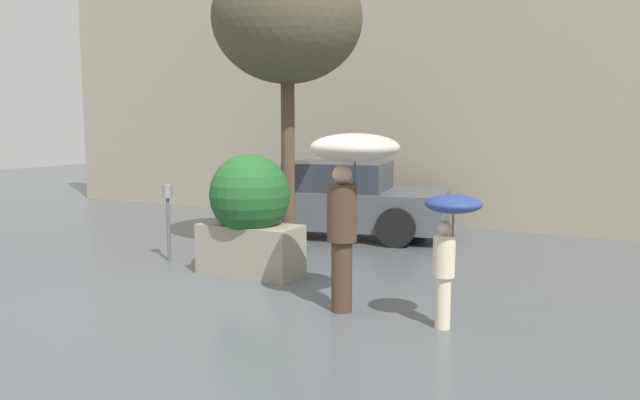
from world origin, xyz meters
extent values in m
plane|color=#51565B|center=(0.00, 0.00, 0.00)|extent=(40.00, 40.00, 0.00)
cube|color=#9E937F|center=(0.00, 6.50, 3.00)|extent=(18.00, 0.30, 6.00)
cube|color=gray|center=(-0.32, 1.29, 0.35)|extent=(1.40, 0.65, 0.69)
sphere|color=#1E5123|center=(-0.32, 1.29, 1.11)|extent=(1.10, 1.10, 1.10)
cylinder|color=#473323|center=(1.51, 0.35, 0.40)|extent=(0.23, 0.23, 0.79)
cylinder|color=#473323|center=(1.51, 0.35, 1.10)|extent=(0.33, 0.33, 0.63)
sphere|color=tan|center=(1.51, 0.35, 1.52)|extent=(0.21, 0.21, 0.21)
cylinder|color=#4C4C51|center=(1.61, 0.46, 1.47)|extent=(0.02, 0.02, 0.68)
ellipsoid|color=beige|center=(1.61, 0.46, 1.81)|extent=(0.98, 0.98, 0.31)
cylinder|color=beige|center=(2.67, 0.30, 0.27)|extent=(0.16, 0.16, 0.54)
cylinder|color=beige|center=(2.67, 0.30, 0.75)|extent=(0.22, 0.22, 0.43)
sphere|color=beige|center=(2.67, 0.30, 1.04)|extent=(0.15, 0.15, 0.15)
cylinder|color=#4C4C51|center=(2.76, 0.26, 1.03)|extent=(0.02, 0.02, 0.52)
ellipsoid|color=navy|center=(2.76, 0.26, 1.29)|extent=(0.56, 0.56, 0.18)
cube|color=#4C5156|center=(-0.54, 4.59, 0.51)|extent=(4.15, 2.42, 0.66)
cube|color=#2D333D|center=(-0.54, 4.59, 1.10)|extent=(2.00, 1.77, 0.51)
cylinder|color=black|center=(-1.57, 3.51, 0.33)|extent=(0.69, 0.34, 0.67)
cylinder|color=black|center=(-1.89, 5.21, 0.33)|extent=(0.69, 0.34, 0.67)
cylinder|color=black|center=(0.81, 3.96, 0.33)|extent=(0.69, 0.34, 0.67)
cylinder|color=black|center=(0.49, 5.66, 0.33)|extent=(0.69, 0.34, 0.67)
cylinder|color=brown|center=(-0.50, 2.65, 1.50)|extent=(0.21, 0.21, 3.00)
ellipsoid|color=#4C4733|center=(-0.50, 2.65, 3.63)|extent=(2.28, 2.28, 1.94)
cylinder|color=#595B60|center=(-1.87, 1.42, 0.48)|extent=(0.05, 0.05, 0.96)
cylinder|color=gray|center=(-1.87, 1.42, 1.06)|extent=(0.14, 0.14, 0.20)
camera|label=1|loc=(4.38, -5.73, 2.10)|focal=35.00mm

